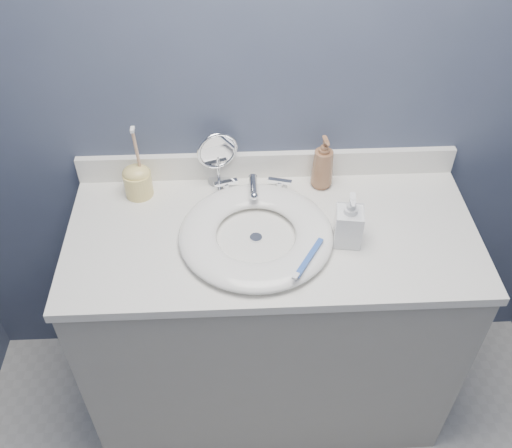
{
  "coord_description": "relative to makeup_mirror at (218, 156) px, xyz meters",
  "views": [
    {
      "loc": [
        -0.1,
        -0.23,
        2.06
      ],
      "look_at": [
        -0.05,
        0.94,
        0.94
      ],
      "focal_mm": 40.0,
      "sensor_mm": 36.0,
      "label": 1
    }
  ],
  "objects": [
    {
      "name": "back_wall",
      "position": [
        0.16,
        0.04,
        0.21
      ],
      "size": [
        2.2,
        0.02,
        2.4
      ],
      "primitive_type": "cube",
      "color": "#3F475E",
      "rests_on": "ground"
    },
    {
      "name": "soap_bottle_clear",
      "position": [
        0.37,
        -0.28,
        -0.02
      ],
      "size": [
        0.09,
        0.09,
        0.17
      ],
      "primitive_type": "imported",
      "rotation": [
        0.0,
        0.0,
        -0.15
      ],
      "color": "white",
      "rests_on": "countertop"
    },
    {
      "name": "countertop",
      "position": [
        0.16,
        -0.23,
        -0.12
      ],
      "size": [
        1.22,
        0.57,
        0.03
      ],
      "primitive_type": "cube",
      "color": "white",
      "rests_on": "vanity_cabinet"
    },
    {
      "name": "backsplash",
      "position": [
        0.16,
        0.03,
        -0.06
      ],
      "size": [
        1.22,
        0.02,
        0.09
      ],
      "primitive_type": "cube",
      "color": "white",
      "rests_on": "countertop"
    },
    {
      "name": "drain",
      "position": [
        0.11,
        -0.26,
        -0.1
      ],
      "size": [
        0.04,
        0.04,
        0.01
      ],
      "primitive_type": "cylinder",
      "color": "silver",
      "rests_on": "countertop"
    },
    {
      "name": "soap_bottle_amber",
      "position": [
        0.33,
        -0.03,
        -0.01
      ],
      "size": [
        0.08,
        0.08,
        0.18
      ],
      "primitive_type": "imported",
      "rotation": [
        0.0,
        0.0,
        0.14
      ],
      "color": "#8F6040",
      "rests_on": "countertop"
    },
    {
      "name": "vanity_cabinet",
      "position": [
        0.16,
        -0.23,
        -0.56
      ],
      "size": [
        1.2,
        0.55,
        0.85
      ],
      "primitive_type": "cube",
      "color": "#A6A298",
      "rests_on": "ground"
    },
    {
      "name": "basin",
      "position": [
        0.11,
        -0.26,
        -0.09
      ],
      "size": [
        0.45,
        0.45,
        0.04
      ],
      "primitive_type": null,
      "color": "white",
      "rests_on": "countertop"
    },
    {
      "name": "toothbrush_holder",
      "position": [
        -0.25,
        -0.04,
        -0.05
      ],
      "size": [
        0.09,
        0.09,
        0.25
      ],
      "rotation": [
        0.0,
        0.0,
        -0.07
      ],
      "color": "#F0D678",
      "rests_on": "countertop"
    },
    {
      "name": "makeup_mirror",
      "position": [
        0.0,
        0.0,
        0.0
      ],
      "size": [
        0.13,
        0.07,
        0.19
      ],
      "rotation": [
        0.0,
        0.0,
        0.29
      ],
      "color": "silver",
      "rests_on": "countertop"
    },
    {
      "name": "toothbrush_lying",
      "position": [
        0.24,
        -0.39,
        -0.06
      ],
      "size": [
        0.1,
        0.15,
        0.02
      ],
      "rotation": [
        0.0,
        0.0,
        1.02
      ],
      "color": "#325AB3",
      "rests_on": "basin"
    },
    {
      "name": "faucet",
      "position": [
        0.11,
        -0.07,
        -0.08
      ],
      "size": [
        0.25,
        0.13,
        0.07
      ],
      "color": "silver",
      "rests_on": "countertop"
    }
  ]
}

